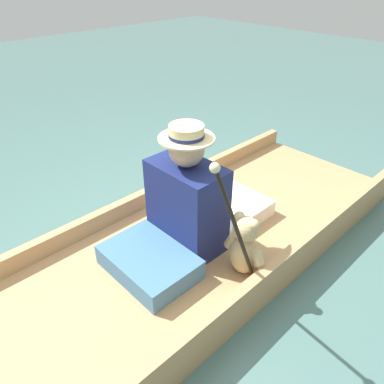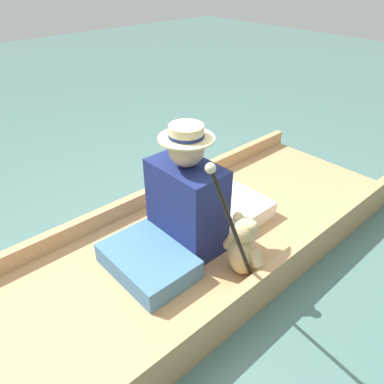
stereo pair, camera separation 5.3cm
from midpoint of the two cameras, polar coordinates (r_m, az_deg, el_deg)
The scene contains 7 objects.
ground_plane at distance 2.43m, azimuth -1.67°, elevation -10.76°, with size 16.00×16.00×0.00m, color #476B66.
punt_boat at distance 2.38m, azimuth -1.70°, elevation -9.38°, with size 1.13×3.33×0.25m.
seat_cushion at distance 2.16m, azimuth -7.24°, elevation -10.54°, with size 0.53×0.37×0.13m.
seated_person at distance 2.25m, azimuth 0.17°, elevation -1.38°, with size 0.45×0.79×0.78m.
teddy_bear at distance 2.08m, azimuth 7.29°, elevation -8.18°, with size 0.27×0.16×0.39m.
wine_glass at distance 2.78m, azimuth -0.65°, elevation 0.66°, with size 0.09×0.09×0.09m.
walking_cane at distance 1.71m, azimuth 5.61°, elevation -4.75°, with size 0.04×0.39×0.87m.
Camera 1 is at (1.30, -1.19, 1.67)m, focal length 35.00 mm.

